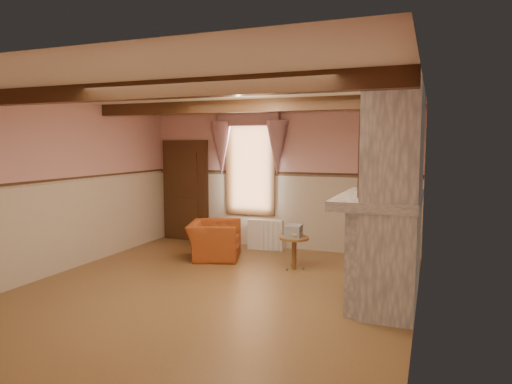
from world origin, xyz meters
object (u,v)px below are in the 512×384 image
at_px(radiator, 266,235).
at_px(oil_lamp, 384,182).
at_px(armchair, 214,240).
at_px(bowl, 381,191).
at_px(mantel_clock, 387,182).
at_px(side_table, 294,253).

height_order(radiator, oil_lamp, oil_lamp).
bearing_deg(oil_lamp, armchair, 166.19).
xyz_separation_m(bowl, mantel_clock, (0.00, 0.73, 0.06)).
relative_size(bowl, oil_lamp, 1.19).
relative_size(armchair, oil_lamp, 3.65).
xyz_separation_m(armchair, side_table, (1.59, -0.20, -0.06)).
bearing_deg(mantel_clock, bowl, -90.00).
height_order(armchair, radiator, armchair).
distance_m(armchair, side_table, 1.60).
bearing_deg(armchair, side_table, -115.48).
xyz_separation_m(radiator, oil_lamp, (2.41, -1.71, 1.26)).
distance_m(side_table, radiator, 1.49).
height_order(mantel_clock, oil_lamp, oil_lamp).
bearing_deg(armchair, oil_lamp, -122.01).
distance_m(mantel_clock, oil_lamp, 0.42).
bearing_deg(bowl, armchair, 160.93).
relative_size(armchair, bowl, 3.07).
relative_size(mantel_clock, oil_lamp, 0.86).
xyz_separation_m(armchair, oil_lamp, (3.06, -0.75, 1.23)).
relative_size(radiator, bowl, 2.10).
distance_m(radiator, oil_lamp, 3.22).
relative_size(side_table, radiator, 0.79).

